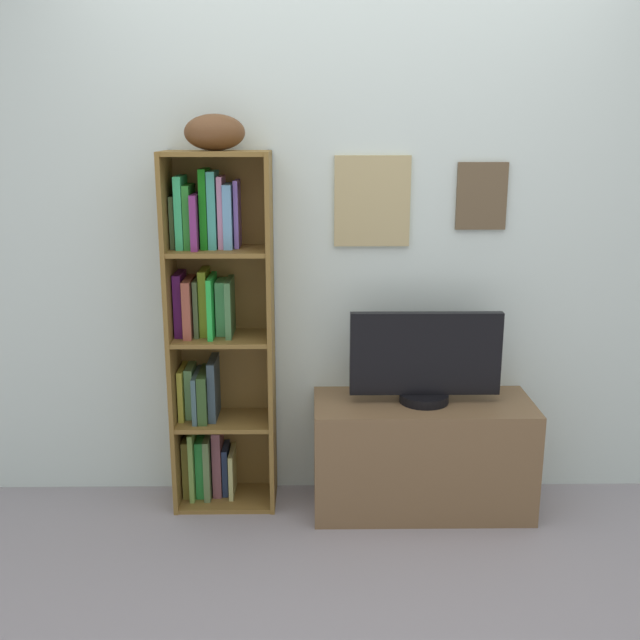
{
  "coord_description": "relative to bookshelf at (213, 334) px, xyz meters",
  "views": [
    {
      "loc": [
        -0.17,
        -2.22,
        1.7
      ],
      "look_at": [
        -0.13,
        0.85,
        0.91
      ],
      "focal_mm": 41.6,
      "sensor_mm": 36.0,
      "label": 1
    }
  ],
  "objects": [
    {
      "name": "ground",
      "position": [
        0.61,
        -0.99,
        -0.83
      ],
      "size": [
        5.2,
        5.2,
        0.04
      ],
      "primitive_type": "cube",
      "color": "gray"
    },
    {
      "name": "back_wall",
      "position": [
        0.61,
        0.14,
        0.37
      ],
      "size": [
        4.8,
        0.08,
        2.34
      ],
      "color": "silver",
      "rests_on": "ground"
    },
    {
      "name": "bookshelf",
      "position": [
        0.0,
        0.0,
        0.0
      ],
      "size": [
        0.46,
        0.28,
        1.61
      ],
      "color": "brown",
      "rests_on": "ground"
    },
    {
      "name": "football",
      "position": [
        0.04,
        -0.03,
        0.88
      ],
      "size": [
        0.3,
        0.26,
        0.15
      ],
      "primitive_type": "ellipsoid",
      "rotation": [
        0.0,
        0.0,
        0.48
      ],
      "color": "brown",
      "rests_on": "bookshelf"
    },
    {
      "name": "tv_stand",
      "position": [
        0.95,
        -0.1,
        -0.55
      ],
      "size": [
        0.98,
        0.41,
        0.51
      ],
      "color": "brown",
      "rests_on": "ground"
    },
    {
      "name": "television",
      "position": [
        0.95,
        -0.1,
        -0.09
      ],
      "size": [
        0.67,
        0.22,
        0.41
      ],
      "color": "black",
      "rests_on": "tv_stand"
    }
  ]
}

